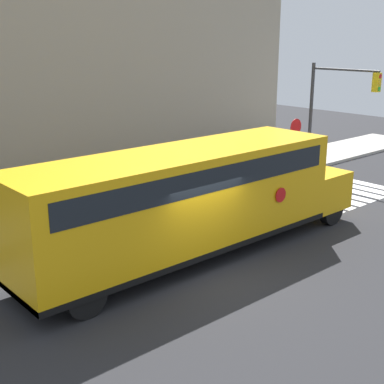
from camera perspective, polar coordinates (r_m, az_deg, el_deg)
ground_plane at (r=14.57m, az=1.20°, el=-8.63°), size 60.00×60.00×0.00m
sidewalk_strip at (r=19.49m, az=-11.83°, el=-2.18°), size 44.00×3.00×0.15m
crosswalk_stripes at (r=22.51m, az=15.30°, el=-0.09°), size 4.70×3.20×0.01m
school_bus at (r=15.02m, az=-0.14°, el=-0.45°), size 11.59×2.57×3.14m
stop_sign at (r=25.00m, az=10.92°, el=5.80°), size 0.75×0.10×2.54m
traffic_light at (r=25.48m, az=14.83°, el=9.43°), size 0.28×3.51×4.95m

